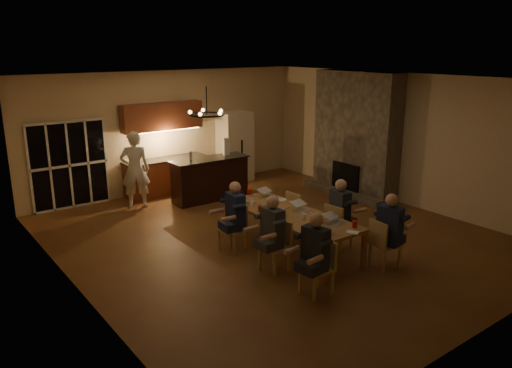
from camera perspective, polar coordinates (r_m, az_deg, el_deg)
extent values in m
plane|color=brown|center=(10.40, 2.07, -6.02)|extent=(9.00, 9.00, 0.00)
cube|color=tan|center=(13.66, -9.95, 5.97)|extent=(8.00, 0.04, 3.20)
cube|color=tan|center=(8.09, -20.54, -1.42)|extent=(0.04, 9.00, 3.20)
cube|color=tan|center=(12.80, 16.32, 4.94)|extent=(0.04, 9.00, 3.20)
cube|color=white|center=(9.69, 2.25, 11.98)|extent=(8.00, 9.00, 0.04)
cube|color=black|center=(12.74, -20.57, 2.00)|extent=(1.86, 0.08, 2.10)
cube|color=#6D6356|center=(13.29, 11.36, 5.64)|extent=(0.58, 2.50, 3.20)
cube|color=beige|center=(14.41, -2.42, 4.27)|extent=(0.90, 0.68, 2.00)
cube|color=#A66942|center=(9.62, 3.96, -5.48)|extent=(1.10, 2.92, 0.75)
cube|color=black|center=(12.74, -5.28, 0.57)|extent=(2.04, 0.73, 1.08)
imported|color=white|center=(12.32, -13.65, 1.60)|extent=(0.81, 0.69, 1.88)
torus|color=black|center=(8.14, -5.64, 7.91)|extent=(0.57, 0.57, 0.03)
cylinder|color=white|center=(9.20, 5.49, -3.70)|extent=(0.08, 0.08, 0.10)
cylinder|color=white|center=(9.93, 2.17, -2.18)|extent=(0.08, 0.08, 0.10)
cylinder|color=white|center=(9.91, -0.49, -2.20)|extent=(0.08, 0.08, 0.10)
cylinder|color=#AE170B|center=(8.91, 11.21, -4.51)|extent=(0.09, 0.09, 0.12)
cylinder|color=#AE170B|center=(9.56, 0.48, -2.81)|extent=(0.08, 0.08, 0.12)
cylinder|color=#AE170B|center=(10.64, -0.76, -0.88)|extent=(0.10, 0.10, 0.12)
cylinder|color=#B2B2B7|center=(9.05, 7.49, -4.02)|extent=(0.07, 0.07, 0.12)
cylinder|color=#3F0F0C|center=(10.48, -1.68, -1.14)|extent=(0.07, 0.07, 0.12)
cylinder|color=white|center=(9.34, 7.33, -3.72)|extent=(0.25, 0.25, 0.02)
cylinder|color=white|center=(8.68, 6.66, -5.23)|extent=(0.24, 0.24, 0.02)
cylinder|color=white|center=(10.27, 2.80, -1.81)|extent=(0.25, 0.25, 0.02)
cube|color=white|center=(8.68, 10.98, -5.44)|extent=(0.22, 0.25, 0.01)
cylinder|color=#99999E|center=(12.35, -7.47, 3.18)|extent=(0.08, 0.08, 0.24)
cube|color=silver|center=(12.89, -3.43, 4.28)|extent=(0.18, 0.18, 0.45)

